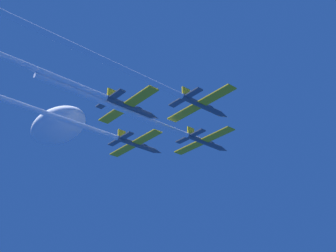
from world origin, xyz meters
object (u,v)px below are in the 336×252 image
(jet_lead, at_px, (161,125))
(jet_left_wing, at_px, (83,126))
(jet_right_wing, at_px, (141,77))
(jet_slot, at_px, (53,76))

(jet_lead, height_order, jet_left_wing, jet_left_wing)
(jet_left_wing, distance_m, jet_right_wing, 23.27)
(jet_lead, distance_m, jet_slot, 27.63)
(jet_slot, bearing_deg, jet_left_wing, 132.47)
(jet_left_wing, bearing_deg, jet_lead, 46.95)
(jet_left_wing, xyz_separation_m, jet_right_wing, (23.23, -0.67, 1.25))
(jet_right_wing, bearing_deg, jet_lead, 127.48)
(jet_left_wing, bearing_deg, jet_slot, -47.53)
(jet_right_wing, bearing_deg, jet_slot, -126.87)
(jet_right_wing, height_order, jet_slot, jet_right_wing)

